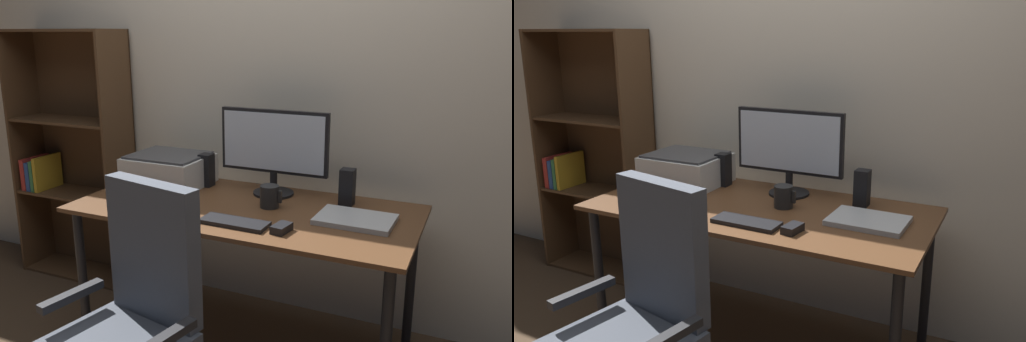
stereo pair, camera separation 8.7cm
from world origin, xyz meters
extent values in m
cube|color=beige|center=(0.00, 0.54, 1.30)|extent=(6.40, 0.10, 2.60)
cube|color=#56351E|center=(0.00, 0.00, 0.73)|extent=(1.56, 0.74, 0.02)
cylinder|color=black|center=(-0.72, -0.31, 0.36)|extent=(0.04, 0.04, 0.72)
cylinder|color=black|center=(-0.72, 0.31, 0.36)|extent=(0.04, 0.04, 0.72)
cylinder|color=black|center=(0.72, 0.31, 0.36)|extent=(0.04, 0.04, 0.72)
cylinder|color=black|center=(0.04, 0.23, 0.75)|extent=(0.20, 0.20, 0.01)
cylinder|color=black|center=(0.04, 0.23, 0.80)|extent=(0.04, 0.04, 0.10)
cube|color=black|center=(0.04, 0.23, 1.01)|extent=(0.55, 0.03, 0.31)
cube|color=silver|center=(0.04, 0.22, 1.01)|extent=(0.52, 0.01, 0.28)
cube|color=black|center=(0.06, -0.23, 0.75)|extent=(0.29, 0.12, 0.02)
cube|color=black|center=(0.27, -0.22, 0.76)|extent=(0.07, 0.10, 0.03)
cylinder|color=black|center=(0.10, 0.04, 0.79)|extent=(0.09, 0.09, 0.10)
cube|color=black|center=(0.15, 0.04, 0.80)|extent=(0.02, 0.01, 0.06)
cube|color=#B7BABC|center=(0.51, 0.01, 0.75)|extent=(0.32, 0.24, 0.02)
cube|color=black|center=(-0.33, 0.22, 0.82)|extent=(0.06, 0.07, 0.17)
cube|color=black|center=(0.41, 0.22, 0.82)|extent=(0.06, 0.07, 0.17)
cube|color=silver|center=(-0.53, 0.17, 0.81)|extent=(0.40, 0.34, 0.15)
cube|color=#424244|center=(-0.53, 0.17, 0.90)|extent=(0.37, 0.31, 0.01)
cube|color=#474C56|center=(-0.07, -0.61, 0.75)|extent=(0.41, 0.15, 0.52)
cube|color=#232326|center=(-0.35, -0.75, 0.58)|extent=(0.09, 0.26, 0.03)
cube|color=#232326|center=(0.12, -0.85, 0.58)|extent=(0.09, 0.26, 0.03)
cube|color=#4C331E|center=(-1.71, 0.33, 0.77)|extent=(0.02, 0.28, 1.53)
cube|color=#4C331E|center=(-0.98, 0.33, 0.77)|extent=(0.02, 0.28, 1.53)
cube|color=#4C331E|center=(-1.34, 0.47, 0.77)|extent=(0.76, 0.01, 1.53)
cube|color=#4C331E|center=(-1.34, 0.33, 0.01)|extent=(0.72, 0.26, 0.02)
cube|color=#4C331E|center=(-1.34, 0.33, 0.54)|extent=(0.72, 0.26, 0.02)
cube|color=#4C331E|center=(-1.34, 0.33, 1.00)|extent=(0.72, 0.26, 0.02)
cube|color=#4C331E|center=(-1.34, 0.33, 1.53)|extent=(0.72, 0.26, 0.02)
cube|color=#B22D28|center=(-1.66, 0.32, 0.64)|extent=(0.03, 0.22, 0.20)
cube|color=#28478C|center=(-1.62, 0.32, 0.64)|extent=(0.03, 0.22, 0.18)
cube|color=#337242|center=(-1.58, 0.32, 0.64)|extent=(0.03, 0.22, 0.20)
cube|color=gold|center=(-1.55, 0.32, 0.65)|extent=(0.02, 0.22, 0.22)
camera|label=1|loc=(0.98, -2.04, 1.51)|focal=36.56mm
camera|label=2|loc=(1.06, -2.01, 1.51)|focal=36.56mm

